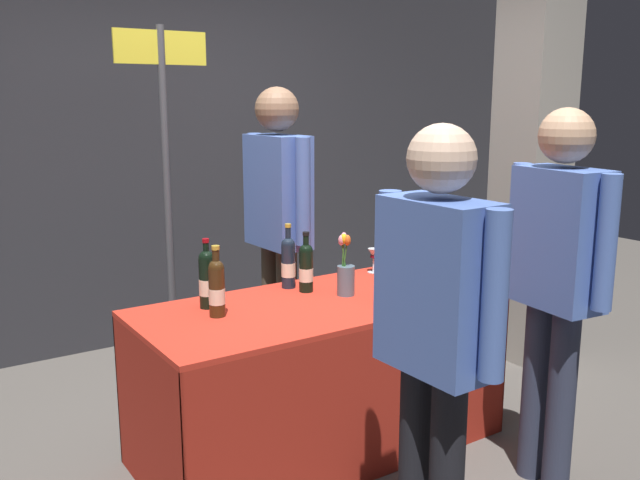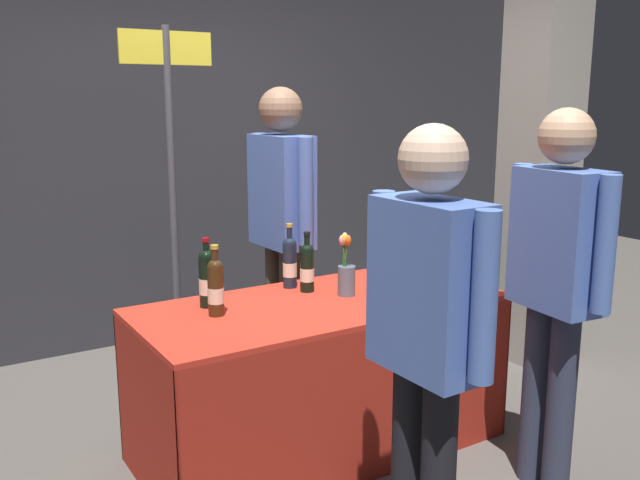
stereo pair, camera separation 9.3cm
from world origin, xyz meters
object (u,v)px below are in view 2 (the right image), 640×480
Objects in this scene: tasting_table at (320,346)px; vendor_presenter at (282,213)px; taster_foreground_right at (428,324)px; booth_signpost at (171,168)px; flower_vase at (346,274)px; concrete_pillar at (543,102)px; featured_wine_bottle at (410,259)px; display_bottle_0 at (413,246)px; wine_glass_near_vendor at (377,255)px.

vendor_presenter is (0.17, 0.69, 0.54)m from tasting_table.
vendor_presenter is 1.08× the size of taster_foreground_right.
flower_vase is at bearing -67.77° from booth_signpost.
concrete_pillar is at bearing 9.93° from flower_vase.
featured_wine_bottle is 0.96× the size of display_bottle_0.
concrete_pillar is at bearing -21.24° from booth_signpost.
vendor_presenter is at bearing 89.21° from flower_vase.
taster_foreground_right is at bearing -102.18° from tasting_table.
tasting_table is 0.83× the size of booth_signpost.
wine_glass_near_vendor is at bearing -179.19° from concrete_pillar.
wine_glass_near_vendor is (-1.30, -0.02, -0.83)m from concrete_pillar.
concrete_pillar reaches higher than taster_foreground_right.
display_bottle_0 is at bearing -39.19° from taster_foreground_right.
vendor_presenter is at bearing 118.91° from featured_wine_bottle.
booth_signpost is (-0.08, 2.18, 0.34)m from taster_foreground_right.
concrete_pillar is at bearing 13.46° from featured_wine_bottle.
booth_signpost reaches higher than flower_vase.
featured_wine_bottle reaches higher than wine_glass_near_vendor.
booth_signpost reaches higher than wine_glass_near_vendor.
flower_vase is at bearing 6.44° from tasting_table.
booth_signpost is (-0.85, 1.15, 0.42)m from featured_wine_bottle.
taster_foreground_right is (-0.39, -1.05, 0.11)m from flower_vase.
featured_wine_bottle is (0.55, 0.00, 0.37)m from tasting_table.
wine_glass_near_vendor is at bearing -45.03° from booth_signpost.
flower_vase is 0.19× the size of taster_foreground_right.
display_bottle_0 is 0.63m from flower_vase.
featured_wine_bottle is at bearing -53.49° from booth_signpost.
wine_glass_near_vendor is 0.08× the size of taster_foreground_right.
tasting_table is 0.37m from flower_vase.
taster_foreground_right is (-0.78, -1.33, 0.12)m from wine_glass_near_vendor.
display_bottle_0 is 0.21× the size of taster_foreground_right.
taster_foreground_right is 0.78× the size of booth_signpost.
flower_vase is 0.70m from vendor_presenter.
flower_vase is at bearing -144.69° from wine_glass_near_vendor.
featured_wine_bottle reaches higher than tasting_table.
vendor_presenter is 0.70m from booth_signpost.
featured_wine_bottle is at bearing -2.37° from flower_vase.
featured_wine_bottle is 1.04× the size of flower_vase.
taster_foreground_right reaches higher than flower_vase.
tasting_table is (-1.85, -0.31, -1.15)m from concrete_pillar.
display_bottle_0 reaches higher than featured_wine_bottle.
booth_signpost reaches higher than display_bottle_0.
booth_signpost is (-2.15, 0.84, -0.37)m from concrete_pillar.
booth_signpost is at bearing 138.88° from display_bottle_0.
concrete_pillar is at bearing 75.52° from vendor_presenter.
tasting_table is at bearing -13.50° from taster_foreground_right.
taster_foreground_right is at bearing -110.16° from flower_vase.
wine_glass_near_vendor reaches higher than tasting_table.
tasting_table is 5.64× the size of flower_vase.
booth_signpost is (-0.85, 0.85, 0.46)m from wine_glass_near_vendor.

